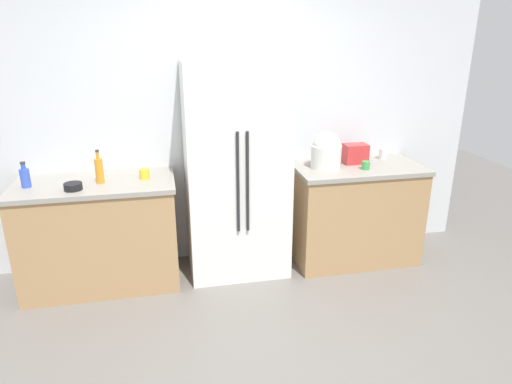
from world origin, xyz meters
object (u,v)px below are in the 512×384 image
object	(u,v)px
refrigerator	(236,172)
bottle_a	(99,170)
toaster	(355,154)
cup_c	(383,154)
bottle_b	(25,177)
bowl_a	(73,187)
rice_cooker	(326,151)
cup_b	(145,174)
cup_a	(366,165)

from	to	relation	value
refrigerator	bottle_a	bearing A→B (deg)	-177.44
toaster	cup_c	world-z (taller)	toaster
bottle_b	bowl_a	distance (m)	0.41
cup_c	refrigerator	bearing A→B (deg)	-174.07
toaster	bowl_a	bearing A→B (deg)	-174.04
cup_c	bowl_a	bearing A→B (deg)	-173.11
bowl_a	bottle_b	bearing A→B (deg)	158.71
rice_cooker	cup_c	distance (m)	0.68
rice_cooker	bowl_a	size ratio (longest dim) A/B	2.37
cup_b	cup_c	xyz separation A→B (m)	(2.25, 0.16, 0.01)
toaster	bottle_b	distance (m)	2.85
cup_a	cup_b	distance (m)	1.94
refrigerator	cup_c	distance (m)	1.47
bottle_b	refrigerator	bearing A→B (deg)	1.31
bottle_a	cup_b	distance (m)	0.36
bottle_b	bottle_a	bearing A→B (deg)	-1.20
toaster	bottle_b	size ratio (longest dim) A/B	1.04
cup_b	cup_a	bearing A→B (deg)	-3.89
bottle_a	bottle_b	world-z (taller)	bottle_a
bottle_a	cup_a	distance (m)	2.30
bottle_b	cup_a	xyz separation A→B (m)	(2.86, -0.10, -0.05)
refrigerator	cup_a	bearing A→B (deg)	-6.98
cup_a	bowl_a	world-z (taller)	cup_a
bottle_a	bowl_a	world-z (taller)	bottle_a
toaster	bottle_a	world-z (taller)	bottle_a
toaster	bottle_a	distance (m)	2.28
cup_a	cup_c	size ratio (longest dim) A/B	0.72
refrigerator	rice_cooker	distance (m)	0.83
refrigerator	bowl_a	xyz separation A→B (m)	(-1.33, -0.19, 0.02)
cup_b	bottle_a	bearing A→B (deg)	-173.26
cup_a	refrigerator	bearing A→B (deg)	173.02
bottle_b	cup_a	bearing A→B (deg)	-2.04
bottle_a	bottle_b	bearing A→B (deg)	178.80
cup_b	bowl_a	distance (m)	0.57
bowl_a	refrigerator	bearing A→B (deg)	7.95
rice_cooker	bottle_b	bearing A→B (deg)	-179.47
rice_cooker	bowl_a	bearing A→B (deg)	-175.47
bottle_a	cup_a	size ratio (longest dim) A/B	3.78
rice_cooker	cup_c	bearing A→B (deg)	14.56
cup_a	bowl_a	size ratio (longest dim) A/B	0.53
rice_cooker	cup_a	world-z (taller)	rice_cooker
refrigerator	toaster	world-z (taller)	refrigerator
toaster	refrigerator	bearing A→B (deg)	-176.38
refrigerator	rice_cooker	size ratio (longest dim) A/B	5.70
bowl_a	rice_cooker	bearing A→B (deg)	4.53
bowl_a	cup_b	bearing A→B (deg)	17.97
cup_a	bottle_b	bearing A→B (deg)	177.96
cup_b	bowl_a	size ratio (longest dim) A/B	0.61
cup_b	bottle_b	bearing A→B (deg)	-178.14
toaster	cup_c	xyz separation A→B (m)	(0.32, 0.08, -0.04)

